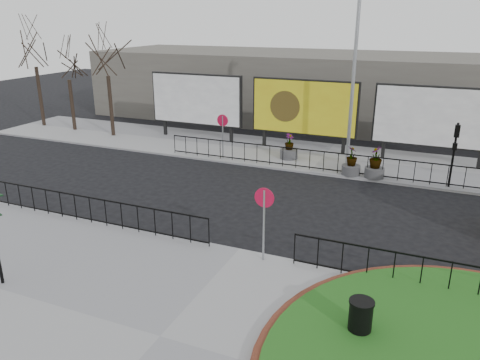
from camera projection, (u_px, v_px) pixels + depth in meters
The scene contains 21 objects.
ground at pixel (240, 252), 15.88m from camera, with size 90.00×90.00×0.00m, color black.
pavement_near at pixel (160, 338), 11.52m from camera, with size 30.00×10.00×0.12m, color gray.
pavement_far at pixel (323, 157), 26.28m from camera, with size 44.00×6.00×0.12m, color gray.
railing_near_left at pixel (90, 210), 17.61m from camera, with size 10.00×0.10×1.10m, color black, non-canonical shape.
railing_near_right at pixel (450, 278), 13.00m from camera, with size 9.00×0.10×1.10m, color black, non-canonical shape.
railing_far at pixel (331, 162), 23.37m from camera, with size 18.00×0.10×1.10m, color black, non-canonical shape.
speed_sign_far at pixel (223, 127), 25.26m from camera, with size 0.64×0.07×2.47m.
speed_sign_near at pixel (264, 208), 14.53m from camera, with size 0.64×0.07×2.47m.
billboard_left at pixel (196, 100), 29.42m from camera, with size 6.20×0.31×4.10m.
billboard_mid at pixel (304, 108), 26.84m from camera, with size 6.20×0.31×4.10m.
billboard_right at pixel (435, 117), 24.26m from camera, with size 6.20×0.31×4.10m.
lamp_post at pixel (354, 74), 23.28m from camera, with size 0.74×0.18×9.23m.
signal_pole_a at pixel (455, 146), 20.90m from camera, with size 0.22×0.26×3.00m.
tree_left at pixel (109, 82), 29.84m from camera, with size 2.00×2.00×7.00m, color #2D2119, non-canonical shape.
tree_mid at pixel (70, 84), 31.52m from camera, with size 2.00×2.00×6.20m, color #2D2119, non-canonical shape.
tree_far at pixel (37, 72), 32.59m from camera, with size 2.00×2.00×7.50m, color #2D2119, non-canonical shape.
building_backdrop at pixel (357, 90), 34.16m from camera, with size 40.00×10.00×5.00m, color #5D5951.
litter_bin at pixel (360, 319), 11.32m from camera, with size 0.61×0.61×1.02m.
planter_a at pixel (289, 150), 25.76m from camera, with size 0.98×0.98×1.39m.
planter_b at pixel (351, 164), 23.09m from camera, with size 0.91×0.91×1.44m.
planter_c at pixel (375, 165), 22.64m from camera, with size 0.94×0.94×1.56m.
Camera 1 is at (5.56, -13.05, 7.55)m, focal length 35.00 mm.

